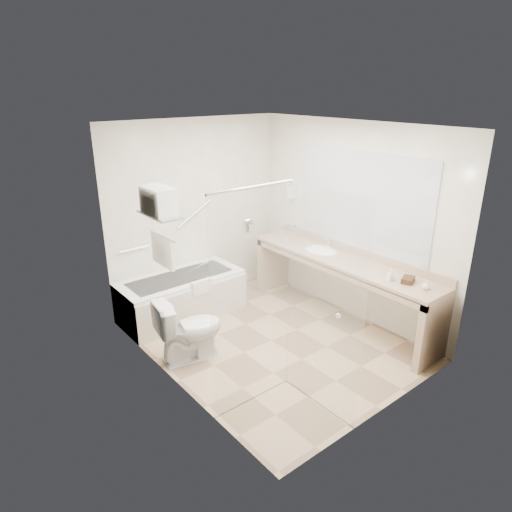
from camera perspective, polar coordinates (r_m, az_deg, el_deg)
floor at (r=5.58m, az=1.97°, el=-10.50°), size 3.20×3.20×0.00m
ceiling at (r=4.79m, az=2.34°, el=15.99°), size 2.60×3.20×0.10m
wall_back at (r=6.29m, az=-7.49°, el=5.41°), size 2.60×0.10×2.50m
wall_front at (r=4.07m, az=17.09°, el=-4.10°), size 2.60×0.10×2.50m
wall_left at (r=4.36m, az=-10.89°, el=-1.82°), size 0.10×3.20×2.50m
wall_right at (r=5.95m, az=11.68°, el=4.25°), size 0.10×3.20×2.50m
bathtub at (r=6.10m, az=-9.26°, el=-4.98°), size 1.60×0.73×0.59m
grab_bar_short at (r=5.93m, az=-14.96°, el=0.87°), size 0.40×0.03×0.03m
grab_bar_long at (r=6.23m, az=-7.68°, el=5.25°), size 0.53×0.03×0.33m
shower_enclosure at (r=4.10m, az=3.91°, el=-5.85°), size 0.96×0.91×2.11m
towel_shelf at (r=4.56m, az=-12.00°, el=5.77°), size 0.24×0.55×0.81m
vanity_counter at (r=5.86m, az=10.63°, el=-2.27°), size 0.55×2.70×0.95m
sink at (r=6.06m, az=8.09°, el=0.50°), size 0.40×0.52×0.14m
faucet at (r=6.12m, az=9.08°, el=1.76°), size 0.03×0.03×0.14m
mirror at (r=5.77m, az=12.97°, el=6.74°), size 0.02×2.00×1.20m
hairdryer_unit at (r=6.55m, az=4.44°, el=7.95°), size 0.08×0.10×0.18m
toilet at (r=5.13m, az=-8.33°, el=-9.09°), size 0.80×0.54×0.72m
amenity_basket at (r=5.28m, az=18.47°, el=-2.84°), size 0.21×0.17×0.06m
soap_bottle_a at (r=5.28m, az=16.41°, el=-2.62°), size 0.09×0.14×0.06m
soap_bottle_b at (r=5.16m, az=20.46°, el=-3.53°), size 0.10×0.11×0.08m
water_bottle_left at (r=6.32m, az=4.88°, el=2.78°), size 0.07×0.07×0.22m
water_bottle_mid at (r=6.59m, az=2.73°, el=3.46°), size 0.06×0.06×0.20m
water_bottle_right at (r=6.29m, az=3.26°, el=2.67°), size 0.07×0.07×0.21m
drinking_glass_near at (r=6.06m, az=6.49°, el=1.33°), size 0.09×0.09×0.09m
drinking_glass_far at (r=6.17m, az=3.77°, el=1.79°), size 0.08×0.08×0.09m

